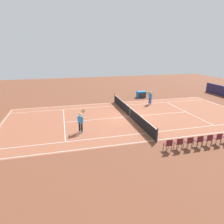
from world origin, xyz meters
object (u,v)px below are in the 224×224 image
at_px(spectator_chair_1, 218,138).
at_px(tennis_player_near, 81,121).
at_px(tennis_ball, 97,122).
at_px(spectator_chair_5, 179,143).
at_px(equipment_cart_tarped, 141,94).
at_px(tennis_player_far, 150,97).
at_px(spectator_chair_6, 168,144).
at_px(spectator_chair_3, 199,140).
at_px(tennis_net, 130,112).
at_px(spectator_chair_4, 189,141).
at_px(spectator_chair_2, 208,139).

bearing_deg(spectator_chair_1, tennis_player_near, -26.72).
relative_size(tennis_ball, spectator_chair_5, 0.08).
bearing_deg(equipment_cart_tarped, tennis_player_far, 83.97).
bearing_deg(spectator_chair_6, equipment_cart_tarped, -106.04).
bearing_deg(tennis_ball, spectator_chair_5, 123.83).
relative_size(spectator_chair_3, equipment_cart_tarped, 0.70).
bearing_deg(equipment_cart_tarped, tennis_ball, 46.19).
bearing_deg(spectator_chair_3, spectator_chair_1, 180.00).
bearing_deg(tennis_ball, spectator_chair_6, 118.86).
bearing_deg(spectator_chair_6, tennis_net, -89.27).
bearing_deg(spectator_chair_1, spectator_chair_5, 0.00).
bearing_deg(tennis_player_far, tennis_net, 44.02).
distance_m(spectator_chair_1, equipment_cart_tarped, 14.54).
xyz_separation_m(tennis_net, spectator_chair_1, (-3.94, 7.19, 0.03)).
bearing_deg(tennis_ball, spectator_chair_3, 132.24).
xyz_separation_m(spectator_chair_4, spectator_chair_5, (0.77, 0.00, 0.00)).
xyz_separation_m(tennis_player_near, spectator_chair_1, (-9.05, 4.55, -0.41)).
bearing_deg(spectator_chair_4, tennis_ball, -51.72).
height_order(spectator_chair_6, equipment_cart_tarped, spectator_chair_6).
distance_m(tennis_net, tennis_player_near, 5.77).
height_order(tennis_player_near, spectator_chair_3, tennis_player_near).
bearing_deg(spectator_chair_5, spectator_chair_6, 0.00).
bearing_deg(tennis_player_far, spectator_chair_1, 90.23).
height_order(spectator_chair_1, equipment_cart_tarped, spectator_chair_1).
relative_size(tennis_player_near, equipment_cart_tarped, 1.36).
bearing_deg(spectator_chair_4, spectator_chair_3, 180.00).
xyz_separation_m(tennis_ball, spectator_chair_3, (-5.87, 6.47, 0.49)).
bearing_deg(spectator_chair_5, tennis_player_far, -105.48).
relative_size(spectator_chair_2, equipment_cart_tarped, 0.70).
relative_size(spectator_chair_1, spectator_chair_2, 1.00).
distance_m(tennis_player_near, equipment_cart_tarped, 13.71).
bearing_deg(tennis_player_near, spectator_chair_6, 138.80).
distance_m(tennis_ball, spectator_chair_3, 8.75).
height_order(tennis_player_far, spectator_chair_2, tennis_player_far).
bearing_deg(tennis_ball, equipment_cart_tarped, -133.81).
bearing_deg(tennis_player_near, spectator_chair_4, 145.95).
bearing_deg(spectator_chair_2, spectator_chair_4, 0.00).
xyz_separation_m(spectator_chair_5, spectator_chair_6, (0.77, 0.00, 0.00)).
relative_size(spectator_chair_6, equipment_cart_tarped, 0.70).
relative_size(spectator_chair_3, spectator_chair_6, 1.00).
bearing_deg(spectator_chair_5, tennis_player_near, -37.33).
bearing_deg(tennis_ball, spectator_chair_2, 135.76).
height_order(tennis_ball, spectator_chair_1, spectator_chair_1).
relative_size(spectator_chair_2, spectator_chair_5, 1.00).
distance_m(tennis_net, spectator_chair_5, 7.24).
bearing_deg(tennis_player_far, spectator_chair_3, 82.23).
distance_m(spectator_chair_4, spectator_chair_6, 1.54).
height_order(spectator_chair_4, equipment_cart_tarped, spectator_chair_4).
height_order(spectator_chair_2, equipment_cart_tarped, spectator_chair_2).
bearing_deg(tennis_net, spectator_chair_3, 108.45).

